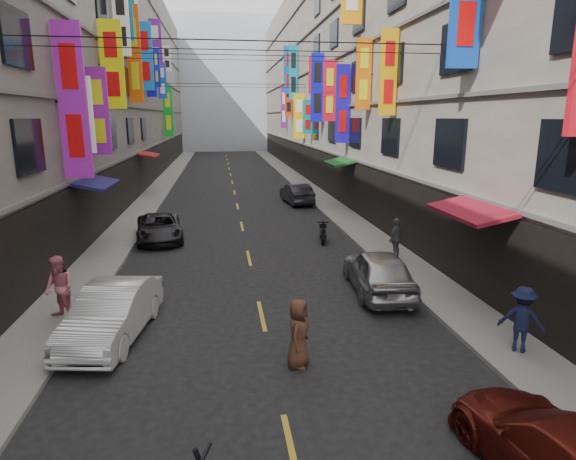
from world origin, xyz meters
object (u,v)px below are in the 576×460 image
object	(u,v)px
car_left_mid	(112,313)
car_right_near	(564,457)
pedestrian_crossing	(298,333)
car_right_mid	(378,271)
pedestrian_rfar	(396,239)
car_left_far	(159,228)
pedestrian_lfar	(59,288)
pedestrian_rnear	(522,319)
car_right_far	(297,194)
scooter_far_right	(323,232)

from	to	relation	value
car_left_mid	car_right_near	distance (m)	10.35
car_right_near	pedestrian_crossing	distance (m)	5.59
car_right_mid	pedestrian_rfar	size ratio (longest dim) A/B	2.60
car_left_far	car_left_mid	bearing A→B (deg)	-98.07
pedestrian_lfar	pedestrian_rfar	world-z (taller)	pedestrian_lfar
car_left_far	pedestrian_rnear	distance (m)	16.31
car_right_far	pedestrian_crossing	size ratio (longest dim) A/B	2.51
pedestrian_lfar	pedestrian_rfar	bearing A→B (deg)	62.87
car_left_mid	pedestrian_rfar	bearing A→B (deg)	38.81
scooter_far_right	pedestrian_rnear	distance (m)	11.80
pedestrian_lfar	car_right_far	bearing A→B (deg)	104.03
scooter_far_right	car_left_mid	size ratio (longest dim) A/B	0.42
pedestrian_rnear	pedestrian_lfar	bearing A→B (deg)	19.98
pedestrian_rnear	car_right_mid	bearing A→B (deg)	-29.48
pedestrian_rnear	car_right_near	bearing A→B (deg)	101.08
car_left_mid	pedestrian_rnear	world-z (taller)	pedestrian_rnear
car_left_far	car_right_near	distance (m)	18.83
pedestrian_rnear	pedestrian_crossing	xyz separation A→B (m)	(-5.44, 0.24, -0.12)
car_right_mid	pedestrian_lfar	xyz separation A→B (m)	(-9.64, -1.09, 0.30)
car_right_far	pedestrian_rfar	distance (m)	13.91
car_right_mid	pedestrian_lfar	distance (m)	9.70
pedestrian_lfar	car_right_near	bearing A→B (deg)	3.06
car_right_mid	pedestrian_crossing	world-z (taller)	pedestrian_crossing
car_right_near	pedestrian_crossing	xyz separation A→B (m)	(-3.39, 4.44, 0.20)
car_right_mid	car_left_mid	bearing A→B (deg)	20.13
car_right_near	car_right_far	distance (m)	25.93
car_left_mid	pedestrian_lfar	xyz separation A→B (m)	(-1.64, 1.19, 0.33)
scooter_far_right	pedestrian_rfar	distance (m)	4.25
pedestrian_lfar	pedestrian_crossing	xyz separation A→B (m)	(6.23, -3.33, -0.21)
car_left_far	pedestrian_rfar	size ratio (longest dim) A/B	2.64
pedestrian_lfar	pedestrian_rnear	size ratio (longest dim) A/B	1.12
pedestrian_crossing	pedestrian_lfar	bearing A→B (deg)	86.55
car_right_far	pedestrian_crossing	world-z (taller)	pedestrian_crossing
car_right_far	pedestrian_crossing	xyz separation A→B (m)	(-3.40, -21.49, 0.14)
scooter_far_right	car_left_mid	world-z (taller)	car_left_mid
scooter_far_right	car_left_mid	xyz separation A→B (m)	(-7.61, -9.15, 0.26)
scooter_far_right	car_left_far	bearing A→B (deg)	1.26
car_left_far	pedestrian_rnear	world-z (taller)	pedestrian_rnear
car_left_mid	pedestrian_crossing	size ratio (longest dim) A/B	2.60
car_right_near	scooter_far_right	bearing A→B (deg)	-94.19
scooter_far_right	pedestrian_rfar	size ratio (longest dim) A/B	1.07
pedestrian_rnear	car_left_far	bearing A→B (deg)	-15.03
car_right_near	pedestrian_lfar	world-z (taller)	pedestrian_lfar
car_left_far	pedestrian_rfar	xyz separation A→B (m)	(9.82, -4.91, 0.34)
car_right_near	pedestrian_rfar	world-z (taller)	pedestrian_rfar
pedestrian_rnear	pedestrian_crossing	distance (m)	5.44
car_left_mid	pedestrian_rnear	xyz separation A→B (m)	(10.03, -2.39, 0.23)
car_left_far	pedestrian_rfar	distance (m)	10.98
car_right_far	car_left_far	bearing A→B (deg)	42.30
car_right_far	pedestrian_rnear	xyz separation A→B (m)	(2.03, -21.73, 0.26)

